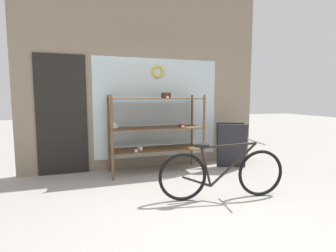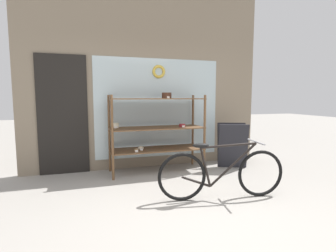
{
  "view_description": "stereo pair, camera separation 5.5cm",
  "coord_description": "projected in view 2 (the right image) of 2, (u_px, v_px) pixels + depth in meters",
  "views": [
    {
      "loc": [
        -1.23,
        -2.62,
        1.37
      ],
      "look_at": [
        0.03,
        1.16,
        0.92
      ],
      "focal_mm": 28.0,
      "sensor_mm": 36.0,
      "label": 1
    },
    {
      "loc": [
        -1.18,
        -2.63,
        1.37
      ],
      "look_at": [
        0.03,
        1.16,
        0.92
      ],
      "focal_mm": 28.0,
      "sensor_mm": 36.0,
      "label": 2
    }
  ],
  "objects": [
    {
      "name": "ground_plane",
      "position": [
        196.0,
        217.0,
        3.0
      ],
      "size": [
        30.0,
        30.0,
        0.0
      ],
      "primitive_type": "plane",
      "color": "gray"
    },
    {
      "name": "storefront_facade",
      "position": [
        146.0,
        69.0,
        5.0
      ],
      "size": [
        4.64,
        0.13,
        3.92
      ],
      "color": "gray",
      "rests_on": "ground_plane"
    },
    {
      "name": "display_case",
      "position": [
        156.0,
        126.0,
        4.74
      ],
      "size": [
        1.69,
        0.59,
        1.45
      ],
      "color": "brown",
      "rests_on": "ground_plane"
    },
    {
      "name": "bicycle",
      "position": [
        222.0,
        173.0,
        3.51
      ],
      "size": [
        1.73,
        0.46,
        0.78
      ],
      "rotation": [
        0.0,
        0.0,
        -0.16
      ],
      "color": "black",
      "rests_on": "ground_plane"
    },
    {
      "name": "sandwich_board",
      "position": [
        232.0,
        145.0,
        5.06
      ],
      "size": [
        0.65,
        0.56,
        0.85
      ],
      "rotation": [
        0.0,
        0.0,
        -0.38
      ],
      "color": "#232328",
      "rests_on": "ground_plane"
    }
  ]
}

